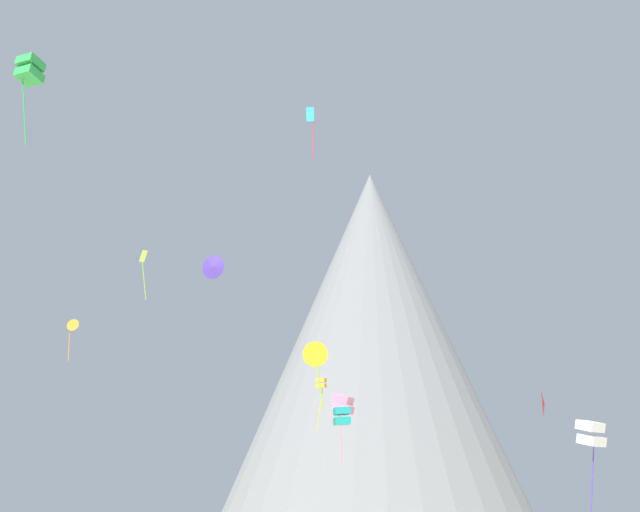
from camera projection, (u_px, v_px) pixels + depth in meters
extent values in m
cone|color=slate|center=(373.00, 348.00, 128.75)|extent=(60.41, 60.41, 55.01)
cone|color=slate|center=(451.00, 455.00, 124.44)|extent=(24.25, 24.25, 24.01)
cube|color=gold|center=(321.00, 386.00, 82.71)|extent=(1.05, 1.07, 0.47)
cube|color=gold|center=(321.00, 380.00, 82.85)|extent=(1.05, 1.07, 0.47)
cylinder|color=gold|center=(320.00, 409.00, 82.09)|extent=(0.58, 0.23, 3.97)
cube|color=pink|center=(343.00, 408.00, 69.86)|extent=(1.89, 1.83, 0.97)
cube|color=pink|center=(343.00, 399.00, 70.06)|extent=(1.89, 1.83, 0.97)
cylinder|color=pink|center=(341.00, 436.00, 69.24)|extent=(0.19, 0.37, 3.79)
cube|color=white|center=(591.00, 440.00, 57.53)|extent=(1.99, 2.01, 0.92)
cube|color=white|center=(590.00, 426.00, 57.79)|extent=(1.99, 2.01, 0.92)
cylinder|color=#5138B2|center=(592.00, 480.00, 56.83)|extent=(0.73, 0.41, 4.35)
cone|color=yellow|center=(315.00, 354.00, 55.77)|extent=(1.64, 0.75, 1.64)
cylinder|color=#8CD133|center=(320.00, 388.00, 55.16)|extent=(0.47, 0.36, 2.68)
cube|color=#33BCDB|center=(310.00, 114.00, 80.65)|extent=(0.76, 0.17, 1.43)
cylinder|color=red|center=(313.00, 140.00, 79.90)|extent=(0.16, 0.38, 3.86)
cube|color=green|center=(29.00, 76.00, 55.18)|extent=(1.81, 1.85, 0.85)
cube|color=green|center=(30.00, 64.00, 55.41)|extent=(1.81, 1.85, 0.85)
cylinder|color=green|center=(24.00, 112.00, 54.47)|extent=(0.60, 0.37, 4.45)
cone|color=orange|center=(73.00, 326.00, 90.56)|extent=(1.35, 0.72, 1.33)
cylinder|color=orange|center=(69.00, 347.00, 89.95)|extent=(0.30, 0.39, 3.13)
cube|color=teal|center=(342.00, 421.00, 51.32)|extent=(1.09, 1.07, 0.46)
cube|color=teal|center=(342.00, 411.00, 51.48)|extent=(1.09, 1.07, 0.46)
cone|color=red|center=(543.00, 404.00, 76.19)|extent=(0.73, 2.41, 2.42)
cone|color=#5138B2|center=(213.00, 267.00, 76.05)|extent=(2.12, 1.06, 2.13)
cube|color=#8CD133|center=(143.00, 256.00, 81.37)|extent=(0.73, 0.38, 1.22)
cylinder|color=#8CD133|center=(144.00, 281.00, 80.69)|extent=(0.56, 0.39, 3.56)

